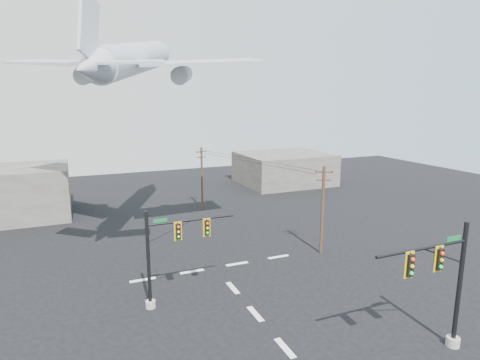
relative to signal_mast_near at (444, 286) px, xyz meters
name	(u,v)px	position (x,y,z in m)	size (l,w,h in m)	color
ground	(285,348)	(-7.68, 3.60, -3.95)	(120.00, 120.00, 0.00)	black
lane_markings	(247,304)	(-7.68, 8.93, -3.94)	(14.00, 21.20, 0.01)	silver
signal_mast_near	(444,286)	(0.00, 0.00, 0.00)	(6.45, 0.82, 7.43)	#9B968D
signal_mast_far	(168,254)	(-12.59, 11.07, -0.31)	(6.40, 0.75, 6.80)	#9B968D
utility_pole_a	(322,209)	(2.33, 14.90, 0.28)	(1.53, 0.73, 8.09)	#492E1F
utility_pole_b	(202,177)	(-3.07, 33.64, 0.20)	(1.55, 0.64, 7.93)	#492E1F
power_lines	(252,161)	(-0.37, 24.27, 3.48)	(6.87, 18.75, 0.03)	black
airliner	(134,59)	(-12.19, 24.08, 13.44)	(21.82, 23.92, 6.66)	#AEB2BA
building_right	(284,168)	(14.32, 43.60, -1.45)	(14.00, 12.00, 5.00)	slate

